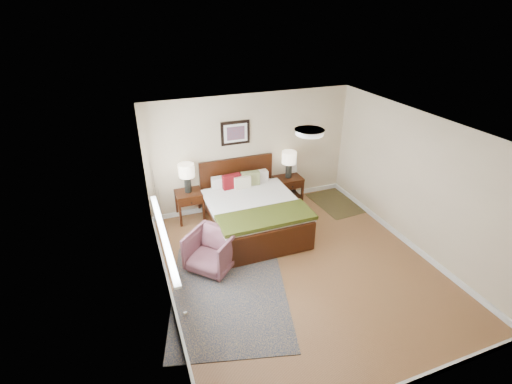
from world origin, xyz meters
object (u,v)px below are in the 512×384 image
at_px(nightstand_left, 189,198).
at_px(lamp_left, 187,173).
at_px(armchair, 212,251).
at_px(lamp_right, 289,160).
at_px(bed, 253,206).
at_px(rug_persian, 229,292).
at_px(nightstand_right, 288,187).

height_order(nightstand_left, lamp_left, lamp_left).
height_order(lamp_left, armchair, lamp_left).
distance_m(lamp_left, lamp_right, 2.27).
bearing_deg(lamp_right, bed, -144.77).
distance_m(bed, armchair, 1.43).
bearing_deg(rug_persian, lamp_left, 107.31).
bearing_deg(lamp_right, lamp_left, 180.00).
xyz_separation_m(nightstand_right, armchair, (-2.24, -1.71, -0.03)).
height_order(nightstand_left, armchair, armchair).
height_order(lamp_right, rug_persian, lamp_right).
height_order(armchair, rug_persian, armchair).
bearing_deg(nightstand_left, lamp_left, 90.00).
bearing_deg(armchair, lamp_left, 136.74).
bearing_deg(lamp_left, bed, -36.47).
xyz_separation_m(armchair, rug_persian, (0.09, -0.72, -0.34)).
relative_size(nightstand_left, rug_persian, 0.26).
xyz_separation_m(bed, lamp_right, (1.16, 0.82, 0.49)).
xyz_separation_m(nightstand_right, lamp_left, (-2.27, 0.01, 0.70)).
bearing_deg(lamp_right, nightstand_right, -90.00).
distance_m(bed, nightstand_left, 1.36).
bearing_deg(bed, nightstand_left, 144.27).
relative_size(nightstand_right, lamp_left, 0.99).
xyz_separation_m(bed, nightstand_right, (1.16, 0.80, -0.16)).
bearing_deg(bed, rug_persian, -121.51).
xyz_separation_m(nightstand_right, rug_persian, (-2.16, -2.43, -0.37)).
height_order(lamp_right, armchair, lamp_right).
bearing_deg(bed, lamp_right, 35.23).
height_order(nightstand_right, armchair, armchair).
bearing_deg(rug_persian, nightstand_right, 63.22).
bearing_deg(lamp_left, lamp_right, 0.00).
bearing_deg(rug_persian, lamp_right, 63.38).
height_order(nightstand_left, nightstand_right, nightstand_left).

